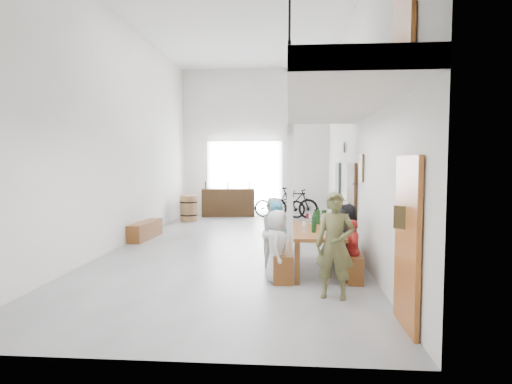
# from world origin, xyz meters

# --- Properties ---
(floor) EXTENTS (12.00, 12.00, 0.00)m
(floor) POSITION_xyz_m (0.00, 0.00, 0.00)
(floor) COLOR slate
(floor) RESTS_ON ground
(room_walls) EXTENTS (12.00, 12.00, 12.00)m
(room_walls) POSITION_xyz_m (0.00, 0.00, 3.55)
(room_walls) COLOR white
(room_walls) RESTS_ON ground
(gateway_portal) EXTENTS (2.80, 0.08, 2.80)m
(gateway_portal) POSITION_xyz_m (-0.40, 5.94, 1.40)
(gateway_portal) COLOR white
(gateway_portal) RESTS_ON ground
(right_wall_decor) EXTENTS (0.07, 8.28, 5.07)m
(right_wall_decor) POSITION_xyz_m (2.70, -1.87, 1.74)
(right_wall_decor) COLOR #A4541F
(right_wall_decor) RESTS_ON ground
(balcony) EXTENTS (1.52, 5.62, 4.00)m
(balcony) POSITION_xyz_m (1.98, -3.13, 2.96)
(balcony) COLOR silver
(balcony) RESTS_ON ground
(tasting_table) EXTENTS (0.89, 2.14, 0.79)m
(tasting_table) POSITION_xyz_m (1.80, -2.25, 0.71)
(tasting_table) COLOR brown
(tasting_table) RESTS_ON ground
(bench_inner) EXTENTS (0.39, 2.07, 0.47)m
(bench_inner) POSITION_xyz_m (1.16, -2.24, 0.24)
(bench_inner) COLOR brown
(bench_inner) RESTS_ON ground
(bench_wall) EXTENTS (0.39, 1.99, 0.45)m
(bench_wall) POSITION_xyz_m (2.43, -2.23, 0.23)
(bench_wall) COLOR brown
(bench_wall) RESTS_ON ground
(tableware) EXTENTS (0.61, 1.60, 0.35)m
(tableware) POSITION_xyz_m (1.78, -2.25, 0.93)
(tableware) COLOR black
(tableware) RESTS_ON tasting_table
(side_bench) EXTENTS (0.45, 1.62, 0.45)m
(side_bench) POSITION_xyz_m (-2.50, 0.81, 0.22)
(side_bench) COLOR brown
(side_bench) RESTS_ON ground
(oak_barrel) EXTENTS (0.60, 0.60, 0.88)m
(oak_barrel) POSITION_xyz_m (-2.14, 4.20, 0.44)
(oak_barrel) COLOR #92613A
(oak_barrel) RESTS_ON ground
(serving_counter) EXTENTS (2.01, 0.87, 1.03)m
(serving_counter) POSITION_xyz_m (-0.99, 5.65, 0.51)
(serving_counter) COLOR #3C2410
(serving_counter) RESTS_ON ground
(counter_bottles) EXTENTS (1.68, 0.37, 0.28)m
(counter_bottles) POSITION_xyz_m (-1.00, 5.68, 1.17)
(counter_bottles) COLOR black
(counter_bottles) RESTS_ON serving_counter
(guest_left_a) EXTENTS (0.43, 0.63, 1.22)m
(guest_left_a) POSITION_xyz_m (1.08, -3.04, 0.61)
(guest_left_a) COLOR beige
(guest_left_a) RESTS_ON ground
(guest_left_b) EXTENTS (0.45, 0.55, 1.31)m
(guest_left_b) POSITION_xyz_m (1.09, -2.40, 0.66)
(guest_left_b) COLOR teal
(guest_left_b) RESTS_ON ground
(guest_left_c) EXTENTS (0.56, 0.69, 1.34)m
(guest_left_c) POSITION_xyz_m (1.00, -1.89, 0.67)
(guest_left_c) COLOR beige
(guest_left_c) RESTS_ON ground
(guest_left_d) EXTENTS (0.62, 0.78, 1.06)m
(guest_left_d) POSITION_xyz_m (0.97, -1.44, 0.53)
(guest_left_d) COLOR teal
(guest_left_d) RESTS_ON ground
(guest_right_a) EXTENTS (0.26, 0.62, 1.06)m
(guest_right_a) POSITION_xyz_m (2.35, -2.90, 0.53)
(guest_right_a) COLOR red
(guest_right_a) RESTS_ON ground
(guest_right_b) EXTENTS (0.44, 1.19, 1.27)m
(guest_right_b) POSITION_xyz_m (2.34, -2.23, 0.63)
(guest_right_b) COLOR black
(guest_right_b) RESTS_ON ground
(guest_right_c) EXTENTS (0.56, 0.72, 1.29)m
(guest_right_c) POSITION_xyz_m (2.31, -1.56, 0.65)
(guest_right_c) COLOR beige
(guest_right_c) RESTS_ON ground
(host_standing) EXTENTS (0.65, 0.51, 1.59)m
(host_standing) POSITION_xyz_m (1.96, -3.81, 0.79)
(host_standing) COLOR brown
(host_standing) RESTS_ON ground
(potted_plant) EXTENTS (0.45, 0.41, 0.41)m
(potted_plant) POSITION_xyz_m (2.45, 0.41, 0.21)
(potted_plant) COLOR #1A4B1E
(potted_plant) RESTS_ON ground
(bicycle_near) EXTENTS (1.99, 1.03, 0.99)m
(bicycle_near) POSITION_xyz_m (0.94, 5.39, 0.50)
(bicycle_near) COLOR black
(bicycle_near) RESTS_ON ground
(bicycle_far) EXTENTS (1.92, 0.91, 1.11)m
(bicycle_far) POSITION_xyz_m (1.41, 5.22, 0.56)
(bicycle_far) COLOR black
(bicycle_far) RESTS_ON ground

